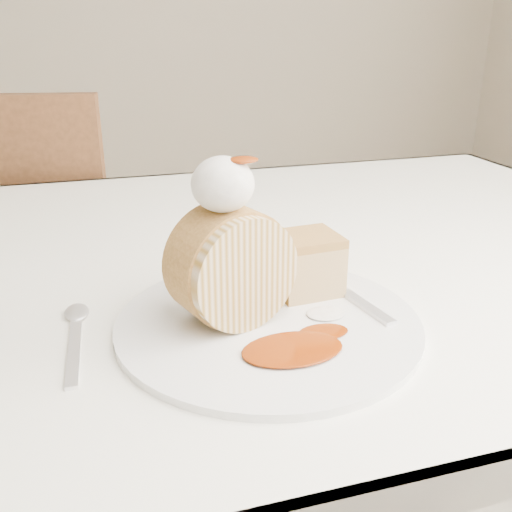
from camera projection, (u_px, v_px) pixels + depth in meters
name	position (u px, v px, depth m)	size (l,w,h in m)	color
table	(230.00, 308.00, 0.81)	(1.40, 0.90, 0.75)	white
chair_far	(27.00, 262.00, 1.33)	(0.50, 0.50, 0.91)	brown
plate	(268.00, 322.00, 0.58)	(0.31, 0.31, 0.01)	white
roulade_slice	(232.00, 267.00, 0.56)	(0.11, 0.11, 0.06)	#CAB38C
cake_chunk	(306.00, 267.00, 0.63)	(0.07, 0.06, 0.06)	#B08242
whipped_cream	(223.00, 184.00, 0.52)	(0.06, 0.06, 0.05)	white
caramel_drizzle	(243.00, 153.00, 0.51)	(0.03, 0.02, 0.01)	#772604
caramel_pool	(292.00, 349.00, 0.52)	(0.10, 0.06, 0.00)	#772604
fork	(353.00, 297.00, 0.62)	(0.03, 0.18, 0.00)	silver
spoon	(74.00, 352.00, 0.53)	(0.02, 0.15, 0.00)	silver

